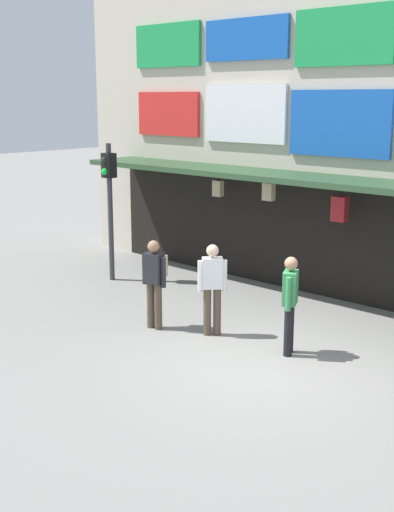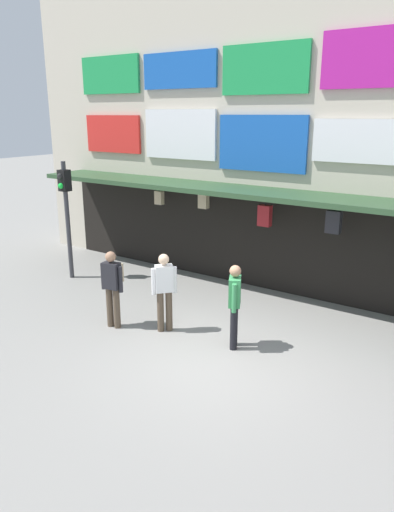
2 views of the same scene
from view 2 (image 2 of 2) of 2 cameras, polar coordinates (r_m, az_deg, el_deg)
ground_plane at (r=9.03m, az=2.39°, el=-12.44°), size 80.00×80.00×0.00m
shopfront at (r=12.03m, az=14.56°, el=14.13°), size 18.00×2.60×8.00m
traffic_light_near at (r=13.25m, az=-15.42°, el=6.30°), size 0.28×0.33×3.20m
pedestrian_in_green at (r=9.14m, az=4.51°, el=-5.50°), size 0.36×0.48×1.68m
pedestrian_in_white at (r=9.83m, az=-3.94°, el=-3.86°), size 0.41×0.41×1.68m
pedestrian_in_blue at (r=10.14m, az=-10.06°, el=-3.22°), size 0.53×0.39×1.68m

